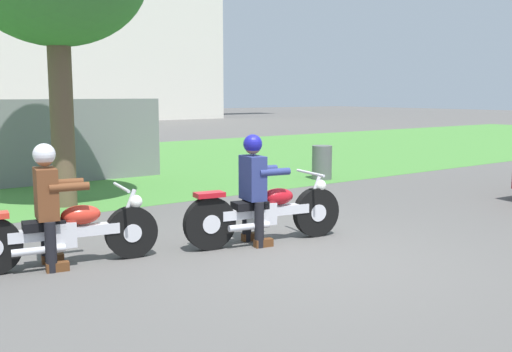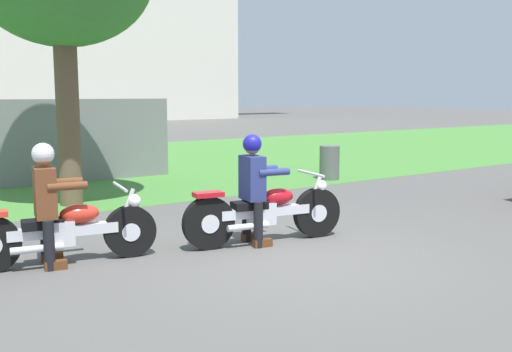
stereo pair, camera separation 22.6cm
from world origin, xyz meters
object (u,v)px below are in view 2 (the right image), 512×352
(trash_can, at_px, (329,163))
(rider_lead, at_px, (254,181))
(motorcycle_lead, at_px, (265,212))
(motorcycle_follow, at_px, (64,231))
(rider_follow, at_px, (47,195))

(trash_can, bearing_deg, rider_lead, -141.39)
(rider_lead, height_order, trash_can, rider_lead)
(motorcycle_lead, bearing_deg, motorcycle_follow, 178.20)
(motorcycle_lead, height_order, rider_follow, rider_follow)
(motorcycle_follow, xyz_separation_m, rider_follow, (-0.17, 0.03, 0.43))
(rider_lead, height_order, rider_follow, rider_lead)
(motorcycle_follow, bearing_deg, trash_can, 35.35)
(rider_lead, distance_m, rider_follow, 2.48)
(trash_can, bearing_deg, motorcycle_follow, -154.87)
(rider_lead, relative_size, rider_follow, 1.02)
(rider_lead, relative_size, trash_can, 1.86)
(motorcycle_follow, xyz_separation_m, trash_can, (6.95, 3.26, -0.00))
(motorcycle_lead, xyz_separation_m, rider_lead, (-0.17, 0.03, 0.42))
(motorcycle_follow, height_order, rider_follow, rider_follow)
(motorcycle_follow, relative_size, trash_can, 2.76)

